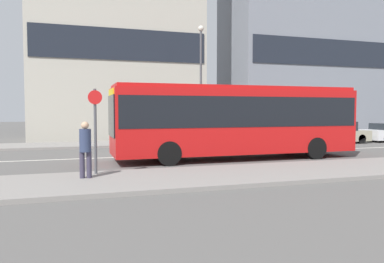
{
  "coord_description": "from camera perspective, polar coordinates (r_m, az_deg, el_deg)",
  "views": [
    {
      "loc": [
        -3.15,
        -17.23,
        2.14
      ],
      "look_at": [
        1.76,
        -1.78,
        1.23
      ],
      "focal_mm": 35.0,
      "sensor_mm": 36.0,
      "label": 1
    }
  ],
  "objects": [
    {
      "name": "bus_stop_sign",
      "position": [
        12.19,
        -14.53,
        1.06
      ],
      "size": [
        0.44,
        0.12,
        2.7
      ],
      "color": "#4C4C51",
      "rests_on": "sidewalk_near"
    },
    {
      "name": "street_lamp",
      "position": [
        24.02,
        1.36,
        9.05
      ],
      "size": [
        0.36,
        0.36,
        7.36
      ],
      "color": "#4C4C51",
      "rests_on": "sidewalk_far"
    },
    {
      "name": "lane_centerline",
      "position": [
        17.65,
        -7.23,
        -3.76
      ],
      "size": [
        41.8,
        0.16,
        0.01
      ],
      "color": "silver",
      "rests_on": "ground_plane"
    },
    {
      "name": "sidewalk_near",
      "position": [
        11.61,
        -1.6,
        -7.09
      ],
      "size": [
        44.0,
        3.5,
        0.13
      ],
      "color": "gray",
      "rests_on": "ground_plane"
    },
    {
      "name": "pedestrian_near_stop",
      "position": [
        11.55,
        -15.95,
        -2.16
      ],
      "size": [
        0.35,
        0.34,
        1.69
      ],
      "rotation": [
        0.0,
        0.0,
        -0.11
      ],
      "color": "#383347",
      "rests_on": "sidewalk_near"
    },
    {
      "name": "sidewalk_far",
      "position": [
        23.78,
        -9.95,
        -1.83
      ],
      "size": [
        44.0,
        3.5,
        0.13
      ],
      "color": "gray",
      "rests_on": "ground_plane"
    },
    {
      "name": "city_bus",
      "position": [
        16.62,
        6.66,
        2.14
      ],
      "size": [
        10.8,
        2.57,
        3.18
      ],
      "rotation": [
        0.0,
        0.0,
        0.02
      ],
      "color": "red",
      "rests_on": "ground_plane"
    },
    {
      "name": "parked_car_0",
      "position": [
        26.28,
        21.17,
        -0.22
      ],
      "size": [
        4.05,
        1.77,
        1.42
      ],
      "color": "#A39E84",
      "rests_on": "ground_plane"
    },
    {
      "name": "ground_plane",
      "position": [
        17.65,
        -7.23,
        -3.78
      ],
      "size": [
        120.0,
        120.0,
        0.0
      ],
      "primitive_type": "plane",
      "color": "#595654"
    }
  ]
}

